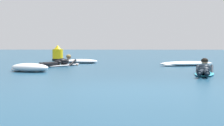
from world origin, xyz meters
name	(u,v)px	position (x,y,z in m)	size (l,w,h in m)	color
ground_plane	(137,64)	(0.00, 10.00, 0.00)	(120.00, 120.00, 0.00)	navy
surfer_near	(204,70)	(1.92, 3.91, 0.14)	(1.02, 2.67, 0.53)	#2DB2D1
surfer_far	(61,63)	(-3.27, 8.27, 0.14)	(1.52, 2.54, 0.54)	silver
whitewater_front	(30,68)	(-3.68, 4.89, 0.14)	(1.58, 1.22, 0.29)	white
whitewater_mid_left	(82,61)	(-2.76, 11.05, 0.09)	(1.92, 1.58, 0.20)	white
whitewater_mid_right	(186,64)	(2.14, 8.90, 0.09)	(2.65, 1.68, 0.20)	white
channel_marker_buoy	(58,55)	(-4.52, 13.63, 0.36)	(0.64, 0.64, 0.91)	yellow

